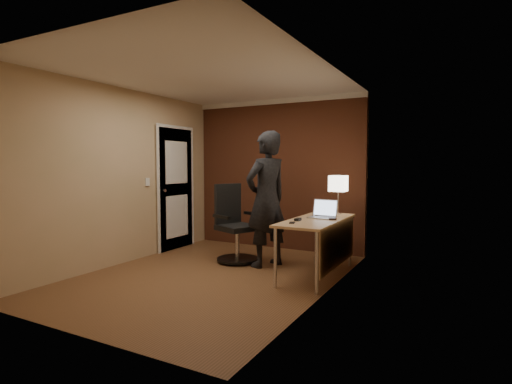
# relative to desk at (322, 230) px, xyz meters

# --- Properties ---
(room) EXTENTS (4.00, 4.00, 4.00)m
(room) POSITION_rel_desk_xyz_m (-1.53, 0.92, 0.77)
(room) COLOR brown
(room) RESTS_ON ground
(desk) EXTENTS (0.60, 1.50, 0.73)m
(desk) POSITION_rel_desk_xyz_m (0.00, 0.00, 0.00)
(desk) COLOR tan
(desk) RESTS_ON ground
(desk_lamp) EXTENTS (0.22, 0.22, 0.54)m
(desk_lamp) POSITION_rel_desk_xyz_m (0.01, 0.63, 0.55)
(desk_lamp) COLOR silver
(desk_lamp) RESTS_ON desk
(laptop) EXTENTS (0.35, 0.28, 0.23)m
(laptop) POSITION_rel_desk_xyz_m (-0.04, 0.16, 0.19)
(laptop) COLOR silver
(laptop) RESTS_ON desk
(mouse) EXTENTS (0.06, 0.10, 0.03)m
(mouse) POSITION_rel_desk_xyz_m (-0.23, -0.25, 0.14)
(mouse) COLOR black
(mouse) RESTS_ON desk
(phone) EXTENTS (0.09, 0.13, 0.01)m
(phone) POSITION_rel_desk_xyz_m (-0.21, -0.47, 0.13)
(phone) COLOR black
(phone) RESTS_ON desk
(wallet) EXTENTS (0.13, 0.14, 0.02)m
(wallet) POSITION_rel_desk_xyz_m (0.12, 0.04, 0.14)
(wallet) COLOR black
(wallet) RESTS_ON desk
(office_chair) EXTENTS (0.65, 0.70, 1.11)m
(office_chair) POSITION_rel_desk_xyz_m (-1.39, 0.18, -0.11)
(office_chair) COLOR black
(office_chair) RESTS_ON ground
(person) EXTENTS (0.68, 0.80, 1.88)m
(person) POSITION_rel_desk_xyz_m (-0.86, 0.15, 0.34)
(person) COLOR black
(person) RESTS_ON ground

